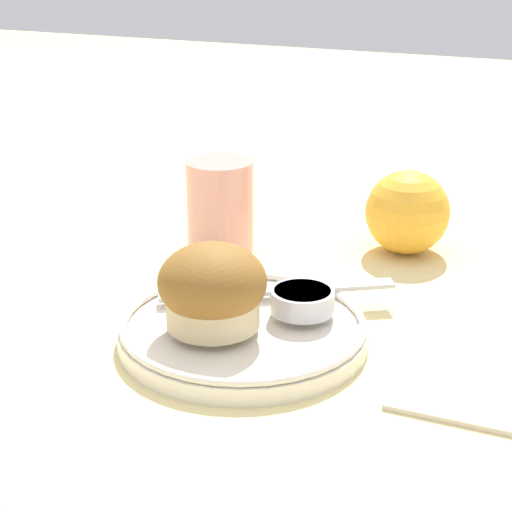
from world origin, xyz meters
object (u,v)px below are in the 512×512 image
object	(u,v)px
muffin	(212,289)
butter_knife	(278,290)
orange_fruit	(407,212)
juice_glass	(220,206)

from	to	relation	value
muffin	butter_knife	xyz separation A→B (m)	(0.02, 0.08, -0.03)
muffin	orange_fruit	bearing A→B (deg)	71.15
muffin	juice_glass	bearing A→B (deg)	113.47
butter_knife	orange_fruit	size ratio (longest dim) A/B	2.15
juice_glass	muffin	bearing A→B (deg)	-66.53
juice_glass	orange_fruit	bearing A→B (deg)	20.23
muffin	orange_fruit	xyz separation A→B (m)	(0.09, 0.26, -0.01)
butter_knife	orange_fruit	xyz separation A→B (m)	(0.06, 0.18, 0.02)
butter_knife	juice_glass	bearing A→B (deg)	101.02
butter_knife	juice_glass	size ratio (longest dim) A/B	1.95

